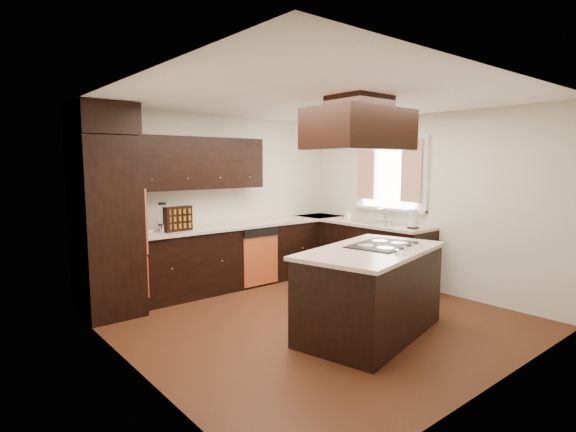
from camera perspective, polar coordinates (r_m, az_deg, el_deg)
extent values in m
cube|color=#603018|center=(5.40, 3.34, -12.98)|extent=(4.20, 4.20, 0.02)
cube|color=white|center=(5.14, 3.53, 14.54)|extent=(4.20, 4.20, 0.02)
cube|color=beige|center=(6.81, -8.81, 1.92)|extent=(4.20, 0.02, 2.50)
cube|color=beige|center=(3.87, 25.32, -2.26)|extent=(4.20, 0.02, 2.50)
cube|color=beige|center=(4.00, -19.25, -1.72)|extent=(0.02, 4.20, 2.50)
cube|color=beige|center=(6.73, 16.66, 1.67)|extent=(0.02, 4.20, 2.50)
cube|color=black|center=(5.73, -22.04, -1.30)|extent=(0.65, 0.75, 2.12)
cube|color=#D35B2C|center=(5.83, -18.79, -0.44)|extent=(0.05, 0.62, 0.78)
cube|color=black|center=(6.68, -7.05, -5.17)|extent=(2.93, 0.60, 0.88)
cube|color=black|center=(7.14, 9.02, -4.42)|extent=(0.60, 2.40, 0.88)
cube|color=beige|center=(6.59, -7.04, -1.27)|extent=(2.93, 0.63, 0.04)
cube|color=beige|center=(7.06, 9.01, -0.77)|extent=(0.63, 2.40, 0.04)
cube|color=black|center=(6.41, -11.38, 6.59)|extent=(2.00, 0.34, 0.72)
cube|color=#D35B2C|center=(6.61, -3.51, -5.64)|extent=(0.60, 0.05, 0.72)
cube|color=silver|center=(7.00, 12.83, 5.24)|extent=(0.06, 1.32, 1.12)
cube|color=white|center=(7.02, 12.97, 5.24)|extent=(0.00, 1.20, 1.00)
cube|color=beige|center=(6.70, 15.39, 5.54)|extent=(0.02, 0.34, 0.90)
cube|color=beige|center=(7.22, 9.89, 5.75)|extent=(0.02, 0.34, 0.90)
cube|color=silver|center=(6.84, 11.29, -0.85)|extent=(0.52, 0.84, 0.01)
cube|color=black|center=(4.90, 10.45, -9.62)|extent=(1.86, 1.29, 0.88)
cube|color=beige|center=(4.80, 10.56, -4.34)|extent=(1.93, 1.36, 0.04)
cube|color=black|center=(5.02, 11.87, -3.58)|extent=(0.90, 0.70, 0.01)
cube|color=black|center=(4.79, 8.99, 10.83)|extent=(1.05, 0.72, 0.42)
cube|color=black|center=(4.82, 9.05, 14.09)|extent=(0.55, 0.50, 0.13)
cylinder|color=silver|center=(6.07, -15.59, -1.48)|extent=(0.15, 0.15, 0.10)
cone|color=silver|center=(6.05, -15.65, 0.20)|extent=(0.13, 0.13, 0.26)
cube|color=black|center=(6.07, -13.79, -0.34)|extent=(0.41, 0.16, 0.33)
imported|color=silver|center=(5.93, -17.75, -1.97)|extent=(0.28, 0.28, 0.05)
imported|color=silver|center=(7.21, 7.61, 0.24)|extent=(0.09, 0.09, 0.17)
cylinder|color=silver|center=(6.38, 15.63, -0.36)|extent=(0.16, 0.16, 0.26)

